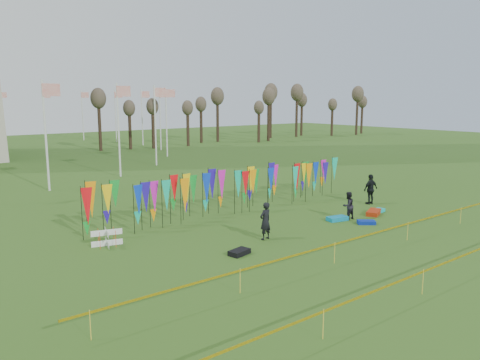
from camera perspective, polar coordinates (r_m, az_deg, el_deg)
ground at (r=22.65m, az=10.58°, el=-7.40°), size 160.00×160.00×0.00m
banner_row at (r=27.84m, az=-0.50°, el=-0.59°), size 18.64×0.64×2.49m
caution_tape_near at (r=20.94m, az=14.71°, el=-6.77°), size 26.00×0.02×0.90m
caution_tape_far at (r=18.95m, az=24.20°, el=-9.11°), size 26.00×0.02×0.90m
tree_line at (r=75.69m, az=1.99°, el=9.48°), size 53.92×1.92×7.84m
box_kite at (r=22.36m, az=-15.92°, el=-6.79°), size 0.71×0.71×0.79m
person_left at (r=22.41m, az=3.11°, el=-5.00°), size 0.72×0.56×1.82m
person_mid at (r=26.79m, az=13.04°, el=-3.06°), size 0.79×0.51×1.56m
person_right at (r=31.00m, az=15.64°, el=-1.09°), size 1.19×0.75×1.93m
kite_bag_turquoise at (r=26.54m, az=11.77°, el=-4.62°), size 1.24×0.78×0.23m
kite_bag_blue at (r=26.18m, az=15.15°, el=-5.00°), size 1.04×0.97×0.20m
kite_bag_red at (r=28.42m, az=15.99°, el=-3.81°), size 1.51×1.16×0.25m
kite_bag_black at (r=20.47m, az=-0.08°, el=-8.79°), size 1.04×0.74×0.22m
kite_bag_teal at (r=28.99m, az=16.40°, el=-3.62°), size 1.09×0.63×0.20m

